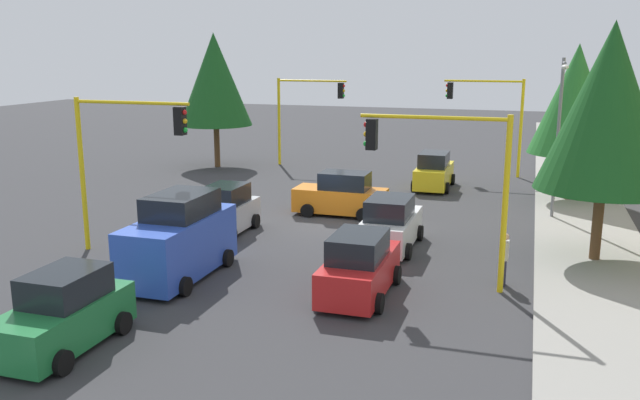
{
  "coord_description": "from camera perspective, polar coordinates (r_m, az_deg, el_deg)",
  "views": [
    {
      "loc": [
        26.22,
        8.11,
        7.28
      ],
      "look_at": [
        0.45,
        -0.11,
        1.2
      ],
      "focal_mm": 37.38,
      "sensor_mm": 36.0,
      "label": 1
    }
  ],
  "objects": [
    {
      "name": "car_yellow",
      "position": [
        36.41,
        9.72,
        2.39
      ],
      "size": [
        4.06,
        1.96,
        1.98
      ],
      "color": "yellow",
      "rests_on": "ground"
    },
    {
      "name": "car_silver",
      "position": [
        27.26,
        -8.15,
        -1.01
      ],
      "size": [
        3.72,
        1.92,
        1.98
      ],
      "color": "#B2B5BA",
      "rests_on": "ground"
    },
    {
      "name": "tree_roadside_mid",
      "position": [
        34.35,
        21.02,
        8.04
      ],
      "size": [
        4.18,
        4.18,
        7.63
      ],
      "color": "brown",
      "rests_on": "ground"
    },
    {
      "name": "traffic_signal_far_left",
      "position": [
        40.42,
        14.35,
        7.67
      ],
      "size": [
        0.36,
        4.59,
        5.7
      ],
      "color": "yellow",
      "rests_on": "ground"
    },
    {
      "name": "lane_arrow_near",
      "position": [
        19.82,
        -18.24,
        -9.54
      ],
      "size": [
        2.4,
        1.1,
        1.1
      ],
      "color": "silver",
      "rests_on": "ground"
    },
    {
      "name": "car_white",
      "position": [
        25.13,
        6.02,
        -2.12
      ],
      "size": [
        4.17,
        2.05,
        1.98
      ],
      "color": "white",
      "rests_on": "ground"
    },
    {
      "name": "tree_roadside_near",
      "position": [
        24.41,
        23.46,
        7.3
      ],
      "size": [
        4.52,
        4.52,
        8.28
      ],
      "color": "brown",
      "rests_on": "ground"
    },
    {
      "name": "car_green",
      "position": [
        17.93,
        -21.09,
        -9.09
      ],
      "size": [
        3.85,
        1.99,
        1.98
      ],
      "color": "#1E7238",
      "rests_on": "ground"
    },
    {
      "name": "car_orange",
      "position": [
        30.02,
        1.84,
        0.38
      ],
      "size": [
        1.95,
        4.13,
        1.98
      ],
      "color": "orange",
      "rests_on": "ground"
    },
    {
      "name": "traffic_signal_near_left",
      "position": [
        20.65,
        10.65,
        2.95
      ],
      "size": [
        0.36,
        4.59,
        5.46
      ],
      "color": "yellow",
      "rests_on": "ground"
    },
    {
      "name": "traffic_signal_far_right",
      "position": [
        42.65,
        -1.24,
        8.19
      ],
      "size": [
        0.36,
        4.59,
        5.58
      ],
      "color": "yellow",
      "rests_on": "ground"
    },
    {
      "name": "sidewalk_kerb",
      "position": [
        32.13,
        21.48,
        -1.19
      ],
      "size": [
        80.0,
        4.0,
        0.15
      ],
      "primitive_type": "cube",
      "color": "gray",
      "rests_on": "ground"
    },
    {
      "name": "delivery_van_blue",
      "position": [
        22.18,
        -11.95,
        -3.31
      ],
      "size": [
        4.8,
        2.22,
        2.77
      ],
      "color": "blue",
      "rests_on": "ground"
    },
    {
      "name": "tree_opposite_side",
      "position": [
        42.77,
        -9.01,
        10.15
      ],
      "size": [
        4.58,
        4.58,
        8.39
      ],
      "color": "brown",
      "rests_on": "ground"
    },
    {
      "name": "ground_plane",
      "position": [
        28.4,
        0.49,
        -2.19
      ],
      "size": [
        120.0,
        120.0,
        0.0
      ],
      "primitive_type": "plane",
      "color": "#353538"
    },
    {
      "name": "traffic_signal_near_right",
      "position": [
        24.7,
        -16.54,
        4.53
      ],
      "size": [
        0.36,
        4.59,
        5.66
      ],
      "color": "yellow",
      "rests_on": "ground"
    },
    {
      "name": "car_red",
      "position": [
        20.23,
        3.38,
        -5.76
      ],
      "size": [
        4.12,
        2.0,
        1.98
      ],
      "color": "red",
      "rests_on": "ground"
    },
    {
      "name": "street_lamp_curbside",
      "position": [
        29.99,
        19.81,
        6.31
      ],
      "size": [
        2.15,
        0.28,
        7.0
      ],
      "color": "slate",
      "rests_on": "ground"
    },
    {
      "name": "pedestrian_crossing",
      "position": [
        21.84,
        15.51,
        -4.77
      ],
      "size": [
        0.4,
        0.24,
        1.7
      ],
      "color": "#262638",
      "rests_on": "ground"
    }
  ]
}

